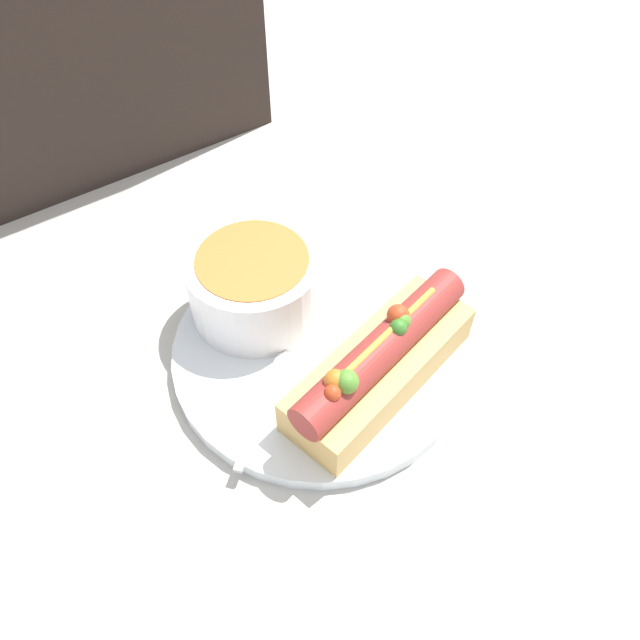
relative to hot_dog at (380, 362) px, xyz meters
The scene contains 5 objects.
ground_plane 0.07m from the hot_dog, 106.56° to the left, with size 4.00×4.00×0.00m, color #BCB7AD.
dinner_plate 0.07m from the hot_dog, 106.56° to the left, with size 0.25×0.25×0.01m.
hot_dog is the anchor object (origin of this frame).
soup_bowl 0.13m from the hot_dog, 107.50° to the left, with size 0.11×0.11×0.06m.
spoon 0.09m from the hot_dog, 116.63° to the left, with size 0.14×0.12×0.01m.
Camera 1 is at (-0.18, -0.26, 0.44)m, focal length 35.00 mm.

